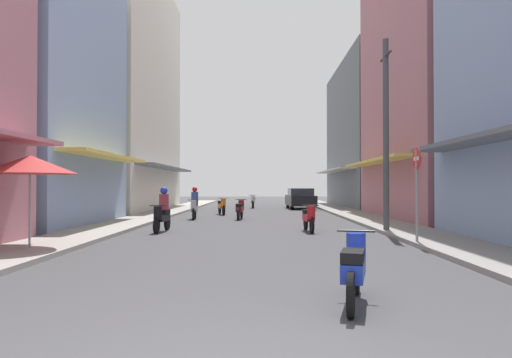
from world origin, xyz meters
TOP-DOWN VIEW (x-y plane):
  - ground_plane at (0.00, 18.01)m, footprint 96.83×96.83m
  - sidewalk_left at (-5.35, 18.01)m, footprint 2.03×52.01m
  - sidewalk_right at (5.35, 18.01)m, footprint 2.03×52.01m
  - building_left_mid at (-9.36, 14.73)m, footprint 7.05×8.27m
  - building_left_far at (-9.36, 26.58)m, footprint 7.05×14.00m
  - building_right_mid at (9.36, 18.72)m, footprint 7.05×11.10m
  - building_right_far at (9.36, 31.57)m, footprint 7.05×13.94m
  - motorbike_maroon at (-0.73, 18.49)m, footprint 0.55×1.81m
  - motorbike_orange at (-1.92, 21.97)m, footprint 0.68×1.77m
  - motorbike_black at (-3.18, 12.43)m, footprint 0.55×1.81m
  - motorbike_blue at (1.56, 2.76)m, footprint 0.68×1.77m
  - motorbike_white at (-0.31, 29.88)m, footprint 0.55×1.81m
  - motorbike_silver at (-2.96, 18.62)m, footprint 0.55×1.81m
  - motorbike_red at (1.97, 12.54)m, footprint 0.55×1.81m
  - parked_car at (3.07, 28.86)m, footprint 1.97×4.19m
  - vendor_umbrella at (-5.35, 7.54)m, footprint 2.21×2.21m
  - utility_pole at (4.58, 12.19)m, footprint 0.20×1.20m
  - street_sign_no_entry at (4.48, 8.83)m, footprint 0.07×0.60m

SIDE VIEW (x-z plane):
  - ground_plane at x=0.00m, z-range 0.00..0.00m
  - sidewalk_left at x=-5.35m, z-range 0.00..0.12m
  - sidewalk_right at x=5.35m, z-range 0.00..0.12m
  - motorbike_maroon at x=-0.73m, z-range 0.02..0.99m
  - motorbike_orange at x=-1.92m, z-range 0.02..0.99m
  - motorbike_blue at x=1.56m, z-range 0.02..0.99m
  - motorbike_white at x=-0.31m, z-range 0.02..0.99m
  - motorbike_red at x=1.97m, z-range 0.02..0.99m
  - motorbike_black at x=-3.18m, z-range -0.09..1.49m
  - motorbike_silver at x=-2.96m, z-range -0.09..1.49m
  - parked_car at x=3.07m, z-range 0.01..1.46m
  - street_sign_no_entry at x=4.48m, z-range 0.39..3.04m
  - vendor_umbrella at x=-5.35m, z-range 0.95..3.32m
  - utility_pole at x=4.58m, z-range 0.08..6.76m
  - building_right_far at x=9.36m, z-range 0.00..11.02m
  - building_left_mid at x=-9.36m, z-range 0.00..11.02m
  - building_left_far at x=-9.36m, z-range -0.01..15.79m
  - building_right_mid at x=9.36m, z-range -0.01..17.44m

